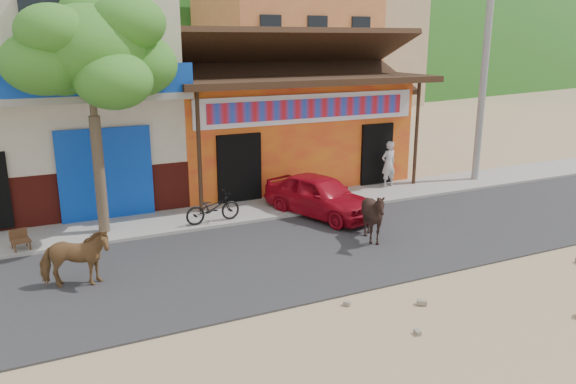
# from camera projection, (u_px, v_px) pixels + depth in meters

# --- Properties ---
(ground) EXTENTS (120.00, 120.00, 0.00)m
(ground) POSITION_uv_depth(u_px,v_px,m) (379.00, 289.00, 11.48)
(ground) COLOR #9E825B
(ground) RESTS_ON ground
(road) EXTENTS (60.00, 5.00, 0.04)m
(road) POSITION_uv_depth(u_px,v_px,m) (321.00, 249.00, 13.65)
(road) COLOR #28282B
(road) RESTS_ON ground
(sidewalk) EXTENTS (60.00, 2.00, 0.12)m
(sidewalk) POSITION_uv_depth(u_px,v_px,m) (264.00, 209.00, 16.69)
(sidewalk) COLOR gray
(sidewalk) RESTS_ON ground
(dance_club) EXTENTS (8.00, 6.00, 3.60)m
(dance_club) POSITION_uv_depth(u_px,v_px,m) (271.00, 128.00, 20.54)
(dance_club) COLOR orange
(dance_club) RESTS_ON ground
(cafe_building) EXTENTS (7.00, 6.00, 7.00)m
(cafe_building) POSITION_uv_depth(u_px,v_px,m) (44.00, 89.00, 16.98)
(cafe_building) COLOR beige
(cafe_building) RESTS_ON ground
(apartment_front) EXTENTS (9.00, 9.00, 12.00)m
(apartment_front) POSITION_uv_depth(u_px,v_px,m) (282.00, 22.00, 34.54)
(apartment_front) COLOR #CC723F
(apartment_front) RESTS_ON ground
(apartment_rear) EXTENTS (8.00, 8.00, 10.00)m
(apartment_rear) POSITION_uv_depth(u_px,v_px,m) (354.00, 39.00, 43.77)
(apartment_rear) COLOR tan
(apartment_rear) RESTS_ON ground
(tree) EXTENTS (3.00, 3.00, 6.00)m
(tree) POSITION_uv_depth(u_px,v_px,m) (94.00, 116.00, 13.80)
(tree) COLOR #2D721E
(tree) RESTS_ON sidewalk
(utility_pole) EXTENTS (0.24, 0.24, 8.00)m
(utility_pole) POSITION_uv_depth(u_px,v_px,m) (485.00, 64.00, 19.03)
(utility_pole) COLOR gray
(utility_pole) RESTS_ON sidewalk
(cow_tan) EXTENTS (1.54, 0.96, 1.21)m
(cow_tan) POSITION_uv_depth(u_px,v_px,m) (75.00, 259.00, 11.35)
(cow_tan) COLOR brown
(cow_tan) RESTS_ON road
(cow_dark) EXTENTS (1.59, 1.54, 1.35)m
(cow_dark) POSITION_uv_depth(u_px,v_px,m) (374.00, 216.00, 13.87)
(cow_dark) COLOR black
(cow_dark) RESTS_ON road
(red_car) EXTENTS (2.53, 3.81, 1.20)m
(red_car) POSITION_uv_depth(u_px,v_px,m) (320.00, 195.00, 16.00)
(red_car) COLOR #AB0C1C
(red_car) RESTS_ON road
(scooter) EXTENTS (1.60, 0.68, 0.82)m
(scooter) POSITION_uv_depth(u_px,v_px,m) (213.00, 208.00, 15.20)
(scooter) COLOR black
(scooter) RESTS_ON sidewalk
(pedestrian) EXTENTS (0.60, 0.43, 1.55)m
(pedestrian) POSITION_uv_depth(u_px,v_px,m) (388.00, 164.00, 18.84)
(pedestrian) COLOR #B8B8B8
(pedestrian) RESTS_ON sidewalk
(cafe_chair_left) EXTENTS (0.48, 0.48, 0.87)m
(cafe_chair_left) POSITION_uv_depth(u_px,v_px,m) (19.00, 232.00, 13.22)
(cafe_chair_left) COLOR #492818
(cafe_chair_left) RESTS_ON sidewalk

